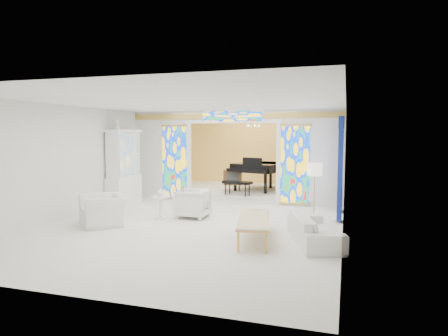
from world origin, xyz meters
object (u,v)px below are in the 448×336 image
(coffee_table, at_px, (254,220))
(grand_piano, at_px, (265,167))
(armchair_right, at_px, (192,203))
(armchair_left, at_px, (103,210))
(tv_console, at_px, (232,177))
(sofa, at_px, (315,229))
(china_cabinet, at_px, (124,168))

(coffee_table, height_order, grand_piano, grand_piano)
(armchair_right, bearing_deg, coffee_table, 50.66)
(armchair_left, bearing_deg, coffee_table, 41.58)
(grand_piano, bearing_deg, coffee_table, -65.45)
(armchair_left, height_order, tv_console, tv_console)
(tv_console, bearing_deg, armchair_right, -110.21)
(armchair_right, distance_m, tv_console, 3.93)
(armchair_left, relative_size, coffee_table, 0.52)
(armchair_left, bearing_deg, sofa, 43.36)
(armchair_left, height_order, grand_piano, grand_piano)
(grand_piano, bearing_deg, tv_console, -132.40)
(china_cabinet, distance_m, grand_piano, 5.16)
(china_cabinet, relative_size, armchair_right, 3.21)
(armchair_left, distance_m, coffee_table, 3.89)
(armchair_right, xyz_separation_m, tv_console, (0.00, 3.92, 0.28))
(china_cabinet, height_order, armchair_left, china_cabinet)
(coffee_table, bearing_deg, sofa, 3.78)
(china_cabinet, height_order, grand_piano, china_cabinet)
(sofa, xyz_separation_m, grand_piano, (-2.28, 6.20, 0.71))
(sofa, bearing_deg, tv_console, 13.24)
(armchair_right, height_order, grand_piano, grand_piano)
(china_cabinet, relative_size, armchair_left, 2.38)
(sofa, distance_m, coffee_table, 1.28)
(armchair_left, xyz_separation_m, sofa, (5.15, -0.15, -0.08))
(coffee_table, bearing_deg, armchair_right, 140.78)
(sofa, bearing_deg, armchair_right, 46.40)
(sofa, relative_size, coffee_table, 0.92)
(china_cabinet, xyz_separation_m, grand_piano, (3.89, 3.38, -0.16))
(china_cabinet, height_order, armchair_right, china_cabinet)
(armchair_right, distance_m, sofa, 3.72)
(armchair_right, distance_m, coffee_table, 2.68)
(sofa, bearing_deg, coffee_table, 75.88)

